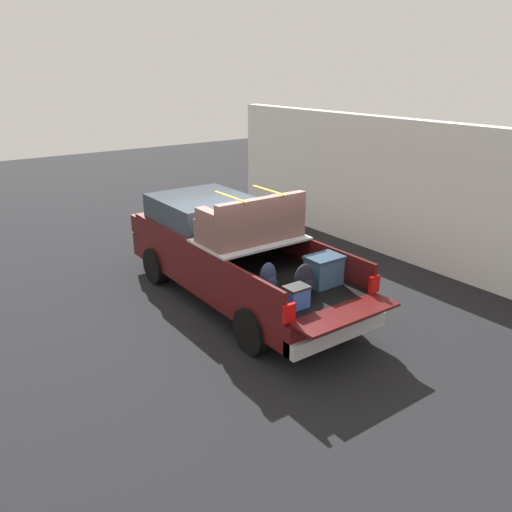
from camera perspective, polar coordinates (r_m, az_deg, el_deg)
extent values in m
plane|color=black|center=(10.12, -2.00, -4.90)|extent=(40.00, 40.00, 0.00)
cube|color=#470F0F|center=(9.87, -2.04, -1.71)|extent=(5.50, 1.92, 0.49)
cube|color=black|center=(8.87, 2.27, -2.48)|extent=(2.80, 1.80, 0.04)
cube|color=#470F0F|center=(8.29, -2.79, -2.46)|extent=(2.80, 0.06, 0.50)
cube|color=#470F0F|center=(9.35, 6.79, 0.12)|extent=(2.80, 0.06, 0.50)
cube|color=#470F0F|center=(9.83, -2.63, 1.26)|extent=(0.06, 1.80, 0.50)
cube|color=#470F0F|center=(7.75, 9.95, -6.33)|extent=(0.55, 1.80, 0.04)
cube|color=#B2B2B7|center=(9.28, -0.63, 1.87)|extent=(1.25, 1.92, 0.04)
cube|color=#470F0F|center=(10.79, -6.07, 2.90)|extent=(2.30, 1.92, 0.50)
cube|color=#2D3842|center=(10.58, -5.90, 5.31)|extent=(1.94, 1.76, 0.48)
cube|color=#470F0F|center=(11.96, -9.31, 4.17)|extent=(0.40, 1.82, 0.38)
cube|color=#B2B2B7|center=(8.02, 8.99, -8.42)|extent=(0.24, 1.92, 0.24)
cube|color=red|center=(7.30, 3.69, -6.37)|extent=(0.06, 0.20, 0.28)
cube|color=red|center=(8.43, 13.01, -3.09)|extent=(0.06, 0.20, 0.28)
cylinder|color=black|center=(10.99, -10.95, -1.01)|extent=(0.76, 0.30, 0.76)
cylinder|color=black|center=(11.78, -3.22, 0.79)|extent=(0.76, 0.30, 0.76)
cylinder|color=black|center=(8.21, -0.29, -8.23)|extent=(0.76, 0.30, 0.76)
cylinder|color=black|center=(9.23, 8.67, -5.09)|extent=(0.76, 0.30, 0.76)
cube|color=#335170|center=(8.56, 7.54, -1.75)|extent=(0.40, 0.55, 0.45)
cube|color=#23394E|center=(8.46, 7.61, -0.17)|extent=(0.44, 0.59, 0.05)
ellipsoid|color=black|center=(8.14, 5.34, -2.60)|extent=(0.20, 0.37, 0.52)
ellipsoid|color=black|center=(8.09, 5.83, -3.35)|extent=(0.09, 0.26, 0.23)
ellipsoid|color=#283351|center=(8.20, 1.34, -2.38)|extent=(0.20, 0.30, 0.50)
ellipsoid|color=#283351|center=(8.15, 1.80, -3.11)|extent=(0.09, 0.21, 0.22)
cube|color=#3359B2|center=(7.75, 4.51, -4.66)|extent=(0.26, 0.34, 0.30)
cube|color=#262628|center=(7.68, 4.54, -3.51)|extent=(0.28, 0.36, 0.04)
cube|color=brown|center=(9.21, -0.64, 3.23)|extent=(0.87, 1.84, 0.42)
cube|color=brown|center=(8.82, 0.69, 5.22)|extent=(0.16, 1.84, 0.40)
cube|color=brown|center=(8.74, -5.24, 4.38)|extent=(0.63, 0.20, 0.22)
cube|color=brown|center=(9.64, 3.19, 5.94)|extent=(0.63, 0.20, 0.22)
cube|color=yellow|center=(8.82, -2.86, 6.61)|extent=(0.97, 0.03, 0.02)
cube|color=yellow|center=(9.29, 1.45, 7.32)|extent=(0.97, 0.03, 0.02)
cube|color=white|center=(12.77, 14.40, 7.48)|extent=(11.13, 0.36, 3.23)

